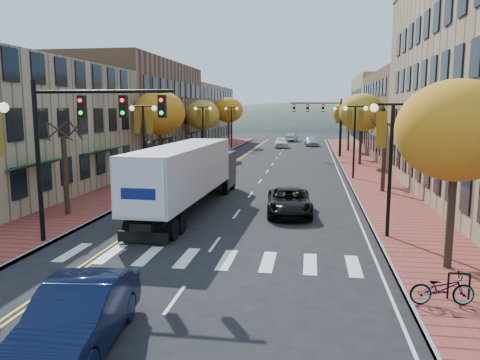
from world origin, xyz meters
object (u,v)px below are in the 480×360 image
at_px(semi_truck, 190,172).
at_px(bicycle, 442,289).
at_px(navy_sedan, 78,316).
at_px(black_suv, 289,202).

distance_m(semi_truck, bicycle, 16.26).
bearing_deg(navy_sedan, bicycle, 15.46).
bearing_deg(black_suv, semi_truck, 172.84).
height_order(navy_sedan, bicycle, navy_sedan).
xyz_separation_m(black_suv, bicycle, (5.00, -11.84, -0.08)).
distance_m(navy_sedan, bicycle, 10.06).
bearing_deg(semi_truck, navy_sedan, -83.35).
bearing_deg(navy_sedan, black_suv, 68.15).
xyz_separation_m(semi_truck, black_suv, (5.73, -0.27, -1.52)).
distance_m(semi_truck, navy_sedan, 15.95).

